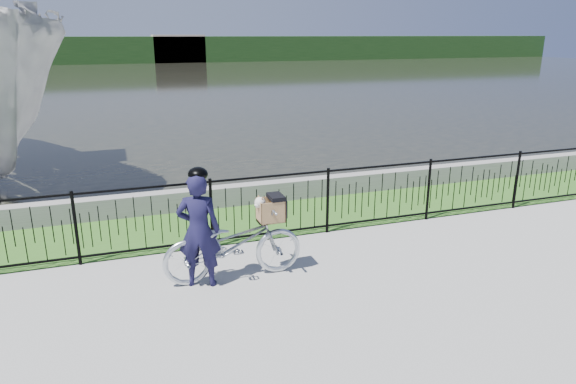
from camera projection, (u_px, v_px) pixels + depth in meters
name	position (u px, v px, depth m)	size (l,w,h in m)	color
ground	(306.00, 281.00, 7.15)	(120.00, 120.00, 0.00)	gray
grass_strip	(256.00, 220.00, 9.50)	(60.00, 2.00, 0.01)	#31611E
water	(143.00, 82.00, 36.96)	(120.00, 120.00, 0.00)	black
quay_wall	(243.00, 194.00, 10.35)	(60.00, 0.30, 0.40)	gray
fence	(272.00, 207.00, 8.43)	(14.00, 0.06, 1.15)	black
far_treeline	(126.00, 50.00, 60.91)	(120.00, 6.00, 3.00)	#1D3E17
far_building_right	(179.00, 49.00, 61.39)	(6.00, 3.00, 3.20)	#AF9E8C
bicycle_rig	(234.00, 243.00, 7.11)	(1.95, 0.68, 1.18)	silver
cyclist	(199.00, 228.00, 6.82)	(0.66, 0.53, 1.65)	black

